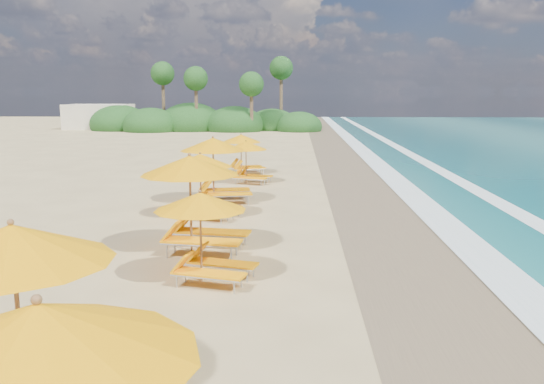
# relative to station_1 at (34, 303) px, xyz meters

# --- Properties ---
(ground) EXTENTS (160.00, 160.00, 0.00)m
(ground) POSITION_rel_station_1_xyz_m (2.70, 10.00, -1.46)
(ground) COLOR tan
(ground) RESTS_ON ground
(wet_sand) EXTENTS (4.00, 160.00, 0.01)m
(wet_sand) POSITION_rel_station_1_xyz_m (6.70, 10.00, -1.46)
(wet_sand) COLOR olive
(wet_sand) RESTS_ON ground
(surf_foam) EXTENTS (4.00, 160.00, 0.01)m
(surf_foam) POSITION_rel_station_1_xyz_m (9.40, 10.00, -1.44)
(surf_foam) COLOR white
(surf_foam) RESTS_ON ground
(station_1) EXTENTS (3.36, 3.31, 2.61)m
(station_1) POSITION_rel_station_1_xyz_m (0.00, 0.00, 0.00)
(station_1) COLOR olive
(station_1) RESTS_ON ground
(station_2) EXTENTS (2.58, 2.50, 2.08)m
(station_2) POSITION_rel_station_1_xyz_m (1.47, 5.20, -0.30)
(station_2) COLOR olive
(station_2) RESTS_ON ground
(station_3) EXTENTS (3.09, 2.93, 2.63)m
(station_3) POSITION_rel_station_1_xyz_m (0.84, 7.66, 0.01)
(station_3) COLOR olive
(station_3) RESTS_ON ground
(station_4) EXTENTS (2.85, 2.80, 2.22)m
(station_4) POSITION_rel_station_1_xyz_m (0.38, 11.73, -0.22)
(station_4) COLOR olive
(station_4) RESTS_ON ground
(station_5) EXTENTS (3.05, 2.91, 2.56)m
(station_5) POSITION_rel_station_1_xyz_m (0.46, 14.46, -0.03)
(station_5) COLOR olive
(station_5) RESTS_ON ground
(station_6) EXTENTS (2.55, 2.49, 2.00)m
(station_6) POSITION_rel_station_1_xyz_m (1.24, 19.15, -0.34)
(station_6) COLOR olive
(station_6) RESTS_ON ground
(station_7) EXTENTS (2.68, 2.64, 2.09)m
(station_7) POSITION_rel_station_1_xyz_m (0.73, 22.27, -0.29)
(station_7) COLOR olive
(station_7) RESTS_ON ground
(treeline) EXTENTS (25.80, 8.80, 9.74)m
(treeline) POSITION_rel_station_1_xyz_m (-7.24, 55.51, -0.47)
(treeline) COLOR #163D14
(treeline) RESTS_ON ground
(beach_building) EXTENTS (7.00, 5.00, 2.80)m
(beach_building) POSITION_rel_station_1_xyz_m (-19.30, 58.00, -0.06)
(beach_building) COLOR beige
(beach_building) RESTS_ON ground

